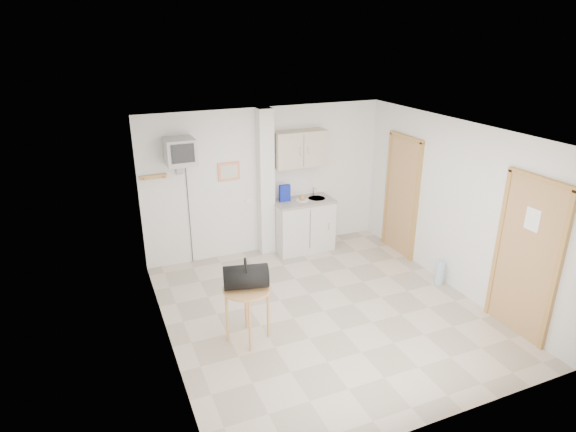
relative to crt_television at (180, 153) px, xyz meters
name	(u,v)px	position (x,y,z in m)	size (l,w,h in m)	color
ground	(324,311)	(1.45, -2.02, -1.94)	(4.50, 4.50, 0.00)	#C4B19B
room_envelope	(341,203)	(1.69, -1.93, -0.40)	(4.24, 4.54, 2.55)	white
kitchenette	(302,206)	(2.02, -0.02, -1.13)	(1.03, 0.58, 2.10)	silver
crt_television	(180,153)	(0.00, 0.00, 0.00)	(0.44, 0.45, 2.15)	slate
round_table	(247,296)	(0.28, -2.22, -1.31)	(0.59, 0.59, 0.73)	#AA8442
duffel_bag	(246,277)	(0.27, -2.21, -1.05)	(0.59, 0.41, 0.40)	black
water_bottle	(440,273)	(3.43, -2.01, -1.76)	(0.13, 0.13, 0.40)	#A2C4DA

